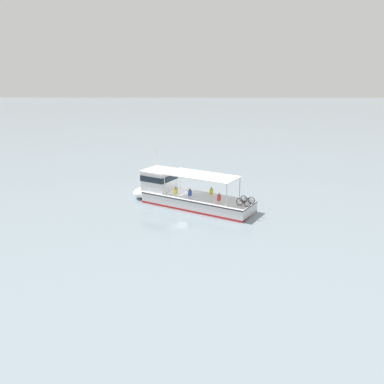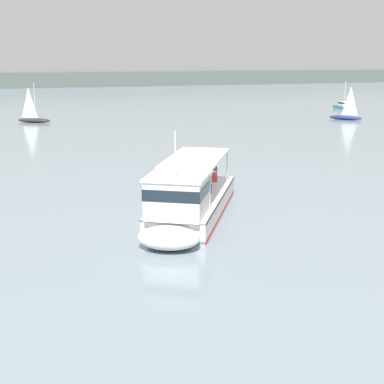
{
  "view_description": "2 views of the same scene",
  "coord_description": "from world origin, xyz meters",
  "px_view_note": "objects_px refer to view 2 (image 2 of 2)",
  "views": [
    {
      "loc": [
        36.5,
        2.22,
        11.85
      ],
      "look_at": [
        1.87,
        1.77,
        1.4
      ],
      "focal_mm": 35.69,
      "sensor_mm": 36.0,
      "label": 1
    },
    {
      "loc": [
        -8.06,
        -26.51,
        8.65
      ],
      "look_at": [
        1.87,
        1.77,
        1.4
      ],
      "focal_mm": 52.05,
      "sensor_mm": 36.0,
      "label": 2
    }
  ],
  "objects_px": {
    "sailboat_mid_channel": "(33,118)",
    "sailboat_off_bow": "(346,116)",
    "motorboat_off_stern": "(342,106)",
    "ferry_main": "(188,203)"
  },
  "relations": [
    {
      "from": "sailboat_mid_channel",
      "to": "sailboat_off_bow",
      "type": "xyz_separation_m",
      "value": [
        42.55,
        -11.22,
        0.0
      ]
    },
    {
      "from": "sailboat_mid_channel",
      "to": "motorboat_off_stern",
      "type": "xyz_separation_m",
      "value": [
        51.91,
        3.54,
        0.0
      ]
    },
    {
      "from": "sailboat_mid_channel",
      "to": "motorboat_off_stern",
      "type": "bearing_deg",
      "value": 3.9
    },
    {
      "from": "ferry_main",
      "to": "sailboat_mid_channel",
      "type": "bearing_deg",
      "value": 95.07
    },
    {
      "from": "ferry_main",
      "to": "sailboat_off_bow",
      "type": "distance_m",
      "value": 55.7
    },
    {
      "from": "sailboat_off_bow",
      "to": "motorboat_off_stern",
      "type": "bearing_deg",
      "value": 57.64
    },
    {
      "from": "sailboat_mid_channel",
      "to": "motorboat_off_stern",
      "type": "height_order",
      "value": "sailboat_mid_channel"
    },
    {
      "from": "ferry_main",
      "to": "motorboat_off_stern",
      "type": "xyz_separation_m",
      "value": [
        47.29,
        55.54,
        -0.47
      ]
    },
    {
      "from": "motorboat_off_stern",
      "to": "ferry_main",
      "type": "bearing_deg",
      "value": -130.42
    },
    {
      "from": "motorboat_off_stern",
      "to": "sailboat_mid_channel",
      "type": "bearing_deg",
      "value": -176.1
    }
  ]
}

